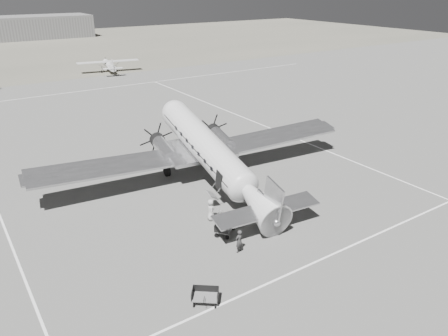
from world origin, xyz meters
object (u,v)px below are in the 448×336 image
hangar_main (19,28)px  baggage_cart_near (225,227)px  baggage_cart_far (205,297)px  passenger (211,210)px  dc3_airliner (211,154)px  ground_crew (239,241)px  light_plane_right (109,66)px  ramp_agent (221,220)px

hangar_main → baggage_cart_near: bearing=-94.7°
baggage_cart_far → passenger: bearing=94.0°
dc3_airliner → ground_crew: (-3.93, -9.61, -1.97)m
baggage_cart_far → passenger: passenger is taller
hangar_main → light_plane_right: hangar_main is taller
hangar_main → ground_crew: 130.97m
baggage_cart_near → baggage_cart_far: size_ratio=1.14×
dc3_airliner → ramp_agent: bearing=-111.4°
baggage_cart_near → baggage_cart_far: (-4.80, -5.28, -0.06)m
light_plane_right → ramp_agent: (-14.00, -60.10, -0.46)m
hangar_main → dc3_airliner: hangar_main is taller
baggage_cart_far → ground_crew: 5.23m
light_plane_right → baggage_cart_near: (-14.06, -60.72, -0.73)m
baggage_cart_near → ground_crew: (-0.48, -2.34, 0.31)m
hangar_main → dc3_airliner: (-7.11, -120.87, -0.54)m
baggage_cart_near → passenger: (0.21, 2.13, 0.33)m
hangar_main → baggage_cart_far: (-15.35, -133.42, -2.88)m
dc3_airliner → light_plane_right: 54.52m
light_plane_right → baggage_cart_near: light_plane_right is taller
dc3_airliner → ground_crew: dc3_airliner is taller
dc3_airliner → passenger: dc3_airliner is taller
baggage_cart_far → ground_crew: bearing=72.3°
hangar_main → ramp_agent: (-10.50, -127.52, -2.55)m
light_plane_right → ground_crew: 64.72m
passenger → ground_crew: bearing=-172.3°
baggage_cart_far → passenger: (5.00, 7.41, 0.39)m
hangar_main → passenger: size_ratio=25.85×
ground_crew → ramp_agent: (0.54, 2.96, -0.04)m
ramp_agent → dc3_airliner: bearing=-14.4°
hangar_main → baggage_cart_near: size_ratio=24.74×
baggage_cart_far → ramp_agent: 7.65m
dc3_airliner → passenger: size_ratio=17.82×
light_plane_right → baggage_cart_far: size_ratio=7.79×
light_plane_right → baggage_cart_near: 62.33m
light_plane_right → ramp_agent: size_ratio=7.75×
baggage_cart_far → ramp_agent: ramp_agent is taller
passenger → ramp_agent: bearing=-169.1°
dc3_airliner → ground_crew: bearing=-106.7°
ground_crew → dc3_airliner: bearing=-121.7°
ground_crew → hangar_main: bearing=-104.3°
passenger → baggage_cart_near: bearing=-169.1°
hangar_main → passenger: (-10.35, -126.01, -2.49)m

